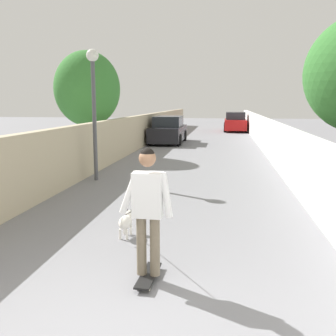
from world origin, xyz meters
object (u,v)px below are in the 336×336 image
at_px(tree_left_near, 87,89).
at_px(car_near, 168,131).
at_px(dog, 126,221).
at_px(car_far, 235,122).
at_px(lamp_post, 93,90).
at_px(skateboard, 148,275).
at_px(person_skateboarder, 148,202).

height_order(tree_left_near, car_near, tree_left_near).
bearing_deg(tree_left_near, dog, -156.86).
height_order(car_near, car_far, same).
bearing_deg(dog, car_far, -5.54).
relative_size(lamp_post, car_near, 0.88).
bearing_deg(tree_left_near, lamp_post, -158.16).
xyz_separation_m(car_near, car_far, (9.80, -4.03, -0.00)).
bearing_deg(dog, car_near, 5.66).
relative_size(skateboard, car_far, 0.20).
distance_m(car_near, car_far, 10.60).
xyz_separation_m(tree_left_near, dog, (-9.91, -4.24, -2.62)).
relative_size(tree_left_near, person_skateboarder, 2.67).
distance_m(dog, car_far, 25.64).
relative_size(skateboard, dog, 0.42).
bearing_deg(skateboard, dog, 24.01).
distance_m(person_skateboarder, car_far, 27.19).
relative_size(lamp_post, dog, 2.00).
bearing_deg(tree_left_near, person_skateboarder, -156.74).
bearing_deg(car_far, lamp_post, 167.43).
height_order(lamp_post, dog, lamp_post).
xyz_separation_m(tree_left_near, car_far, (15.61, -6.71, -2.18)).
xyz_separation_m(skateboard, car_near, (17.32, 2.28, 0.65)).
height_order(lamp_post, person_skateboarder, lamp_post).
height_order(dog, car_far, car_far).
bearing_deg(skateboard, car_far, -3.71).
distance_m(lamp_post, dog, 5.72).
xyz_separation_m(person_skateboarder, car_near, (17.32, 2.28, -0.35)).
distance_m(tree_left_near, person_skateboarder, 12.67).
height_order(skateboard, person_skateboarder, person_skateboarder).
xyz_separation_m(tree_left_near, car_near, (5.81, -2.68, -2.18)).
xyz_separation_m(lamp_post, car_far, (20.79, -4.63, -1.96)).
xyz_separation_m(person_skateboarder, dog, (1.61, 0.72, -0.79)).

